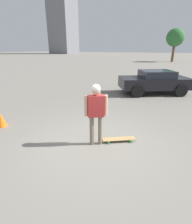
{
  "coord_description": "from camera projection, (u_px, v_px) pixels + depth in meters",
  "views": [
    {
      "loc": [
        -2.05,
        3.99,
        2.64
      ],
      "look_at": [
        0.0,
        0.0,
        0.99
      ],
      "focal_mm": 28.0,
      "sensor_mm": 36.0,
      "label": 1
    }
  ],
  "objects": [
    {
      "name": "building_block_distant",
      "position": [
        62.0,
        5.0,
        79.16
      ],
      "size": [
        10.66,
        10.38,
        42.17
      ],
      "color": "slate",
      "rests_on": "ground_plane"
    },
    {
      "name": "ground_plane",
      "position": [
        96.0,
        144.0,
        5.12
      ],
      "size": [
        220.0,
        220.0,
        0.0
      ],
      "primitive_type": "plane",
      "color": "gray"
    },
    {
      "name": "person",
      "position": [
        96.0,
        108.0,
        4.73
      ],
      "size": [
        0.54,
        0.41,
        1.77
      ],
      "rotation": [
        0.0,
        0.0,
        -2.54
      ],
      "color": "#7A6B56",
      "rests_on": "ground_plane"
    },
    {
      "name": "car_parked_near",
      "position": [
        154.0,
        81.0,
        10.57
      ],
      "size": [
        4.42,
        3.66,
        1.38
      ],
      "rotation": [
        0.0,
        0.0,
        0.54
      ],
      "color": "black",
      "rests_on": "ground_plane"
    },
    {
      "name": "traffic_cone",
      "position": [
        1.0,
        119.0,
        6.18
      ],
      "size": [
        0.35,
        0.35,
        0.54
      ],
      "color": "orange",
      "rests_on": "ground_plane"
    },
    {
      "name": "skateboard",
      "position": [
        119.0,
        139.0,
        5.24
      ],
      "size": [
        0.95,
        0.74,
        0.09
      ],
      "rotation": [
        0.0,
        0.0,
        0.59
      ],
      "color": "tan",
      "rests_on": "ground_plane"
    },
    {
      "name": "tree_distant",
      "position": [
        175.0,
        38.0,
        33.87
      ],
      "size": [
        3.4,
        3.4,
        6.26
      ],
      "color": "brown",
      "rests_on": "ground_plane"
    }
  ]
}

